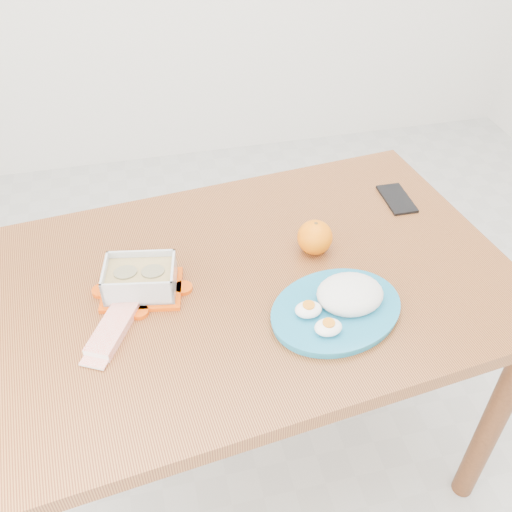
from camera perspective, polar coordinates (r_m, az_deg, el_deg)
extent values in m
plane|color=#B7B7B2|center=(2.02, 4.27, -14.57)|extent=(3.50, 3.50, 0.00)
cube|color=#955A2A|center=(1.35, 0.00, -2.56)|extent=(1.28, 0.93, 0.04)
cylinder|color=brown|center=(1.68, 22.63, -15.01)|extent=(0.06, 0.06, 0.71)
cylinder|color=brown|center=(1.83, -20.11, -8.03)|extent=(0.06, 0.06, 0.71)
cylinder|color=brown|center=(2.02, 11.22, -0.48)|extent=(0.06, 0.06, 0.71)
cube|color=#E64A06|center=(1.32, -11.30, -3.31)|extent=(0.20, 0.16, 0.01)
cube|color=silver|center=(1.30, -11.51, -2.11)|extent=(0.17, 0.14, 0.06)
cube|color=#A28951|center=(1.30, -11.48, -2.31)|extent=(0.16, 0.13, 0.04)
cylinder|color=#8E845D|center=(1.30, -12.88, -1.85)|extent=(0.06, 0.06, 0.02)
cylinder|color=#8E845D|center=(1.29, -10.23, -1.77)|extent=(0.06, 0.06, 0.02)
sphere|color=orange|center=(1.39, 5.91, 1.87)|extent=(0.09, 0.09, 0.09)
cylinder|color=teal|center=(1.26, 7.99, -5.48)|extent=(0.37, 0.37, 0.02)
ellipsoid|color=silver|center=(1.25, 9.44, -3.34)|extent=(0.18, 0.17, 0.06)
ellipsoid|color=white|center=(1.22, 5.26, -5.36)|extent=(0.07, 0.06, 0.03)
ellipsoid|color=white|center=(1.19, 7.24, -7.09)|extent=(0.07, 0.06, 0.03)
cube|color=red|center=(1.27, -13.43, -5.88)|extent=(0.16, 0.23, 0.02)
cube|color=black|center=(1.63, 13.90, 5.57)|extent=(0.07, 0.14, 0.01)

